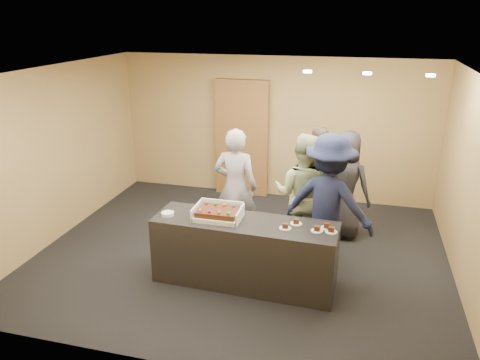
{
  "coord_description": "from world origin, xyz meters",
  "views": [
    {
      "loc": [
        1.57,
        -6.1,
        3.45
      ],
      "look_at": [
        -0.03,
        0.0,
        1.17
      ],
      "focal_mm": 35.0,
      "sensor_mm": 36.0,
      "label": 1
    }
  ],
  "objects_px": {
    "cake_box": "(218,215)",
    "person_sage_man": "(303,194)",
    "person_navy_man": "(329,203)",
    "sheet_cake": "(218,212)",
    "person_brown_extra": "(319,183)",
    "storage_cabinet": "(242,138)",
    "plate_stack": "(168,214)",
    "person_server_grey": "(236,187)",
    "person_dark_suit": "(344,185)",
    "serving_counter": "(245,252)"
  },
  "relations": [
    {
      "from": "person_navy_man",
      "to": "person_dark_suit",
      "type": "bearing_deg",
      "value": -83.24
    },
    {
      "from": "person_sage_man",
      "to": "plate_stack",
      "type": "bearing_deg",
      "value": 42.43
    },
    {
      "from": "person_server_grey",
      "to": "person_dark_suit",
      "type": "distance_m",
      "value": 1.74
    },
    {
      "from": "person_server_grey",
      "to": "person_sage_man",
      "type": "xyz_separation_m",
      "value": [
        1.03,
        -0.02,
        -0.0
      ]
    },
    {
      "from": "serving_counter",
      "to": "person_brown_extra",
      "type": "xyz_separation_m",
      "value": [
        0.79,
        1.65,
        0.46
      ]
    },
    {
      "from": "person_navy_man",
      "to": "person_dark_suit",
      "type": "distance_m",
      "value": 1.11
    },
    {
      "from": "person_brown_extra",
      "to": "person_dark_suit",
      "type": "distance_m",
      "value": 0.41
    },
    {
      "from": "cake_box",
      "to": "person_brown_extra",
      "type": "height_order",
      "value": "person_brown_extra"
    },
    {
      "from": "person_navy_man",
      "to": "person_dark_suit",
      "type": "relative_size",
      "value": 1.12
    },
    {
      "from": "storage_cabinet",
      "to": "person_server_grey",
      "type": "xyz_separation_m",
      "value": [
        0.44,
        -2.08,
        -0.21
      ]
    },
    {
      "from": "plate_stack",
      "to": "person_server_grey",
      "type": "height_order",
      "value": "person_server_grey"
    },
    {
      "from": "sheet_cake",
      "to": "person_sage_man",
      "type": "bearing_deg",
      "value": 48.28
    },
    {
      "from": "sheet_cake",
      "to": "person_brown_extra",
      "type": "height_order",
      "value": "person_brown_extra"
    },
    {
      "from": "serving_counter",
      "to": "person_dark_suit",
      "type": "bearing_deg",
      "value": 59.1
    },
    {
      "from": "person_navy_man",
      "to": "person_dark_suit",
      "type": "xyz_separation_m",
      "value": [
        0.16,
        1.09,
        -0.11
      ]
    },
    {
      "from": "serving_counter",
      "to": "storage_cabinet",
      "type": "bearing_deg",
      "value": 107.2
    },
    {
      "from": "person_navy_man",
      "to": "plate_stack",
      "type": "bearing_deg",
      "value": 35.72
    },
    {
      "from": "sheet_cake",
      "to": "plate_stack",
      "type": "relative_size",
      "value": 3.14
    },
    {
      "from": "person_navy_man",
      "to": "storage_cabinet",
      "type": "bearing_deg",
      "value": -37.99
    },
    {
      "from": "cake_box",
      "to": "person_navy_man",
      "type": "relative_size",
      "value": 0.32
    },
    {
      "from": "person_brown_extra",
      "to": "plate_stack",
      "type": "bearing_deg",
      "value": 14.77
    },
    {
      "from": "person_sage_man",
      "to": "sheet_cake",
      "type": "bearing_deg",
      "value": 55.7
    },
    {
      "from": "person_sage_man",
      "to": "person_dark_suit",
      "type": "xyz_separation_m",
      "value": [
        0.56,
        0.71,
        -0.05
      ]
    },
    {
      "from": "person_sage_man",
      "to": "person_navy_man",
      "type": "xyz_separation_m",
      "value": [
        0.4,
        -0.38,
        0.06
      ]
    },
    {
      "from": "cake_box",
      "to": "person_dark_suit",
      "type": "relative_size",
      "value": 0.35
    },
    {
      "from": "plate_stack",
      "to": "person_server_grey",
      "type": "distance_m",
      "value": 1.33
    },
    {
      "from": "cake_box",
      "to": "person_server_grey",
      "type": "relative_size",
      "value": 0.33
    },
    {
      "from": "serving_counter",
      "to": "sheet_cake",
      "type": "bearing_deg",
      "value": -177.89
    },
    {
      "from": "cake_box",
      "to": "sheet_cake",
      "type": "height_order",
      "value": "cake_box"
    },
    {
      "from": "sheet_cake",
      "to": "person_server_grey",
      "type": "bearing_deg",
      "value": 93.23
    },
    {
      "from": "storage_cabinet",
      "to": "person_brown_extra",
      "type": "height_order",
      "value": "storage_cabinet"
    },
    {
      "from": "storage_cabinet",
      "to": "sheet_cake",
      "type": "height_order",
      "value": "storage_cabinet"
    },
    {
      "from": "storage_cabinet",
      "to": "person_navy_man",
      "type": "relative_size",
      "value": 1.16
    },
    {
      "from": "person_sage_man",
      "to": "person_dark_suit",
      "type": "distance_m",
      "value": 0.91
    },
    {
      "from": "storage_cabinet",
      "to": "person_dark_suit",
      "type": "height_order",
      "value": "storage_cabinet"
    },
    {
      "from": "storage_cabinet",
      "to": "person_sage_man",
      "type": "relative_size",
      "value": 1.23
    },
    {
      "from": "cake_box",
      "to": "person_navy_man",
      "type": "distance_m",
      "value": 1.53
    },
    {
      "from": "storage_cabinet",
      "to": "plate_stack",
      "type": "height_order",
      "value": "storage_cabinet"
    },
    {
      "from": "person_server_grey",
      "to": "person_sage_man",
      "type": "height_order",
      "value": "person_server_grey"
    },
    {
      "from": "person_dark_suit",
      "to": "storage_cabinet",
      "type": "bearing_deg",
      "value": -13.83
    },
    {
      "from": "storage_cabinet",
      "to": "person_brown_extra",
      "type": "distance_m",
      "value": 2.27
    },
    {
      "from": "storage_cabinet",
      "to": "person_sage_man",
      "type": "xyz_separation_m",
      "value": [
        1.47,
        -2.1,
        -0.21
      ]
    },
    {
      "from": "serving_counter",
      "to": "storage_cabinet",
      "type": "distance_m",
      "value": 3.38
    },
    {
      "from": "cake_box",
      "to": "person_sage_man",
      "type": "distance_m",
      "value": 1.44
    },
    {
      "from": "serving_counter",
      "to": "person_brown_extra",
      "type": "bearing_deg",
      "value": 66.43
    },
    {
      "from": "plate_stack",
      "to": "person_server_grey",
      "type": "relative_size",
      "value": 0.09
    },
    {
      "from": "plate_stack",
      "to": "person_dark_suit",
      "type": "bearing_deg",
      "value": 40.2
    },
    {
      "from": "person_dark_suit",
      "to": "serving_counter",
      "type": "bearing_deg",
      "value": 77.61
    },
    {
      "from": "plate_stack",
      "to": "person_dark_suit",
      "type": "relative_size",
      "value": 0.1
    },
    {
      "from": "cake_box",
      "to": "person_dark_suit",
      "type": "xyz_separation_m",
      "value": [
        1.53,
        1.78,
        -0.07
      ]
    }
  ]
}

